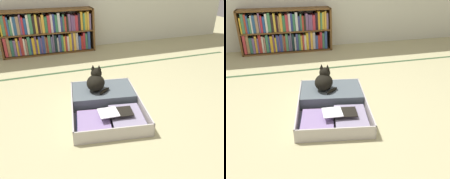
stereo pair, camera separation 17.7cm
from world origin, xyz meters
TOP-DOWN VIEW (x-y plane):
  - ground_plane at (0.00, 0.00)m, footprint 10.00×10.00m
  - tatami_border at (0.00, 1.29)m, footprint 4.80×0.05m
  - bookshelf at (-0.35, 2.24)m, footprint 1.48×0.29m
  - open_suitcase at (-0.01, 0.26)m, footprint 0.80×1.02m
  - black_cat at (-0.05, 0.42)m, footprint 0.27×0.28m

SIDE VIEW (x-z plane):
  - ground_plane at x=0.00m, z-range 0.00..0.00m
  - tatami_border at x=0.00m, z-range 0.00..0.00m
  - open_suitcase at x=-0.01m, z-range -0.01..0.11m
  - black_cat at x=-0.05m, z-range 0.09..0.35m
  - bookshelf at x=-0.35m, z-range -0.01..0.68m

